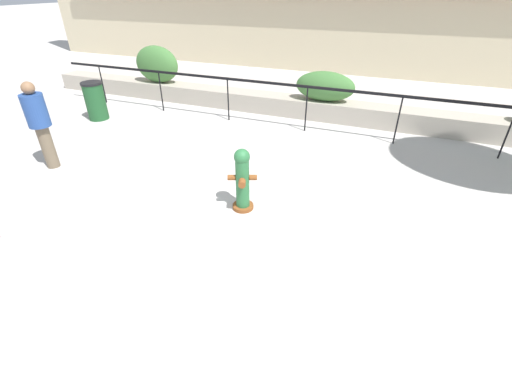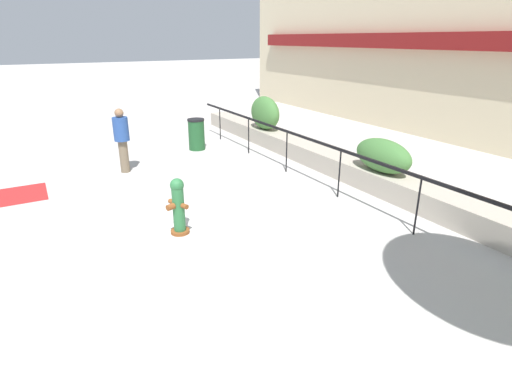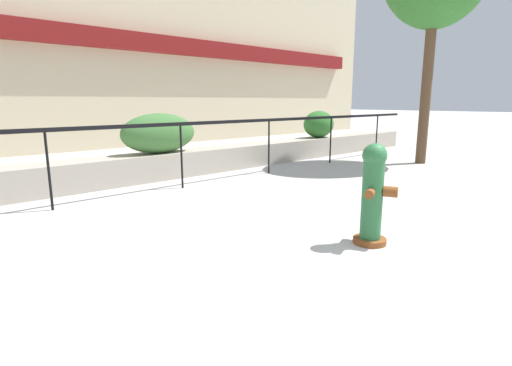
% 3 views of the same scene
% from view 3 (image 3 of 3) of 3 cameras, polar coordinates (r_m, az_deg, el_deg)
% --- Properties ---
extents(ground_plane, '(120.00, 120.00, 0.00)m').
position_cam_3_polar(ground_plane, '(4.17, 30.09, -11.18)').
color(ground_plane, '#BCB7B2').
extents(building_facade, '(30.00, 1.36, 8.00)m').
position_cam_3_polar(building_facade, '(13.75, -28.47, 20.70)').
color(building_facade, beige).
rests_on(building_facade, ground).
extents(planter_wall_low, '(18.00, 0.70, 0.50)m').
position_cam_3_polar(planter_wall_low, '(8.05, -14.74, 2.28)').
color(planter_wall_low, '#ADA393').
rests_on(planter_wall_low, ground).
extents(fence_railing_segment, '(15.00, 0.05, 1.15)m').
position_cam_3_polar(fence_railing_segment, '(7.02, -10.73, 7.45)').
color(fence_railing_segment, black).
rests_on(fence_railing_segment, ground).
extents(hedge_bush_1, '(1.58, 0.69, 0.77)m').
position_cam_3_polar(hedge_bush_1, '(8.08, -13.68, 6.92)').
color(hedge_bush_1, '#427538').
rests_on(hedge_bush_1, planter_wall_low).
extents(hedge_bush_2, '(1.02, 0.70, 0.74)m').
position_cam_3_polar(hedge_bush_2, '(11.39, 8.96, 8.30)').
color(hedge_bush_2, '#2D6B28').
rests_on(hedge_bush_2, planter_wall_low).
extents(fire_hydrant, '(0.47, 0.48, 1.08)m').
position_cam_3_polar(fire_hydrant, '(4.37, 16.35, -1.44)').
color(fire_hydrant, brown).
rests_on(fire_hydrant, ground).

